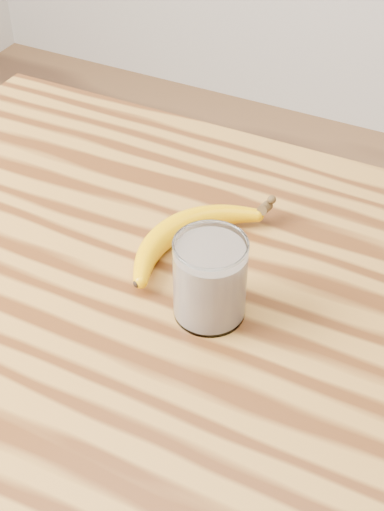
% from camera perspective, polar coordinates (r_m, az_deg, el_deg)
% --- Properties ---
extents(table, '(1.20, 0.80, 0.90)m').
position_cam_1_polar(table, '(0.98, 1.62, -9.80)').
color(table, '#9E6B2C').
rests_on(table, ground).
extents(smoothie_glass, '(0.09, 0.09, 0.11)m').
position_cam_1_polar(smoothie_glass, '(0.85, 1.45, -1.97)').
color(smoothie_glass, white).
rests_on(smoothie_glass, table).
extents(banana, '(0.22, 0.33, 0.04)m').
position_cam_1_polar(banana, '(0.98, -1.25, 2.27)').
color(banana, '#DF9A00').
rests_on(banana, table).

